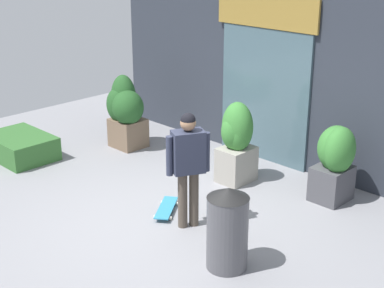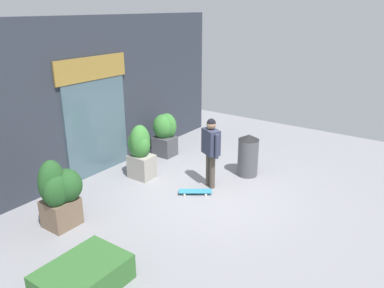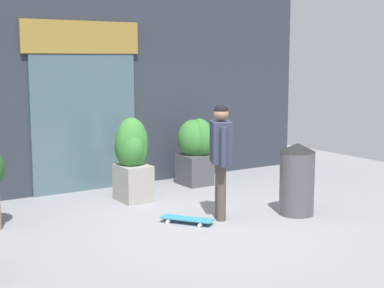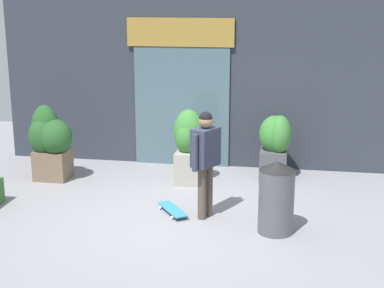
{
  "view_description": "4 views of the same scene",
  "coord_description": "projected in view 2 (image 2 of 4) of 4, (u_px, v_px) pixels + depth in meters",
  "views": [
    {
      "loc": [
        5.36,
        -4.82,
        3.81
      ],
      "look_at": [
        0.1,
        0.47,
        1.05
      ],
      "focal_mm": 53.8,
      "sensor_mm": 36.0,
      "label": 1
    },
    {
      "loc": [
        -6.43,
        -4.11,
        3.93
      ],
      "look_at": [
        0.1,
        0.47,
        1.05
      ],
      "focal_mm": 35.84,
      "sensor_mm": 36.0,
      "label": 2
    },
    {
      "loc": [
        -4.29,
        -6.29,
        2.24
      ],
      "look_at": [
        0.1,
        0.47,
        1.05
      ],
      "focal_mm": 54.36,
      "sensor_mm": 36.0,
      "label": 3
    },
    {
      "loc": [
        1.55,
        -7.94,
        3.25
      ],
      "look_at": [
        0.1,
        0.47,
        1.05
      ],
      "focal_mm": 53.93,
      "sensor_mm": 36.0,
      "label": 4
    }
  ],
  "objects": [
    {
      "name": "planter_box_left",
      "position": [
        165.0,
        131.0,
        10.5
      ],
      "size": [
        0.58,
        0.63,
        1.18
      ],
      "color": "#47474C",
      "rests_on": "ground_plane"
    },
    {
      "name": "trash_bin",
      "position": [
        248.0,
        155.0,
        9.28
      ],
      "size": [
        0.51,
        0.51,
        1.04
      ],
      "color": "#4C4C51",
      "rests_on": "ground_plane"
    },
    {
      "name": "planter_box_mid",
      "position": [
        140.0,
        149.0,
        9.08
      ],
      "size": [
        0.53,
        0.61,
        1.32
      ],
      "color": "gray",
      "rests_on": "ground_plane"
    },
    {
      "name": "building_facade",
      "position": [
        106.0,
        95.0,
        9.48
      ],
      "size": [
        8.15,
        0.31,
        3.74
      ],
      "color": "#2D333D",
      "rests_on": "ground_plane"
    },
    {
      "name": "skateboarder",
      "position": [
        211.0,
        146.0,
        8.52
      ],
      "size": [
        0.43,
        0.54,
        1.62
      ],
      "rotation": [
        0.0,
        0.0,
        2.66
      ],
      "color": "#4C4238",
      "rests_on": "ground_plane"
    },
    {
      "name": "hedge_ledge",
      "position": [
        83.0,
        277.0,
        5.58
      ],
      "size": [
        1.26,
        0.9,
        0.41
      ],
      "primitive_type": "cube",
      "color": "#33662D",
      "rests_on": "ground_plane"
    },
    {
      "name": "ground_plane",
      "position": [
        207.0,
        193.0,
        8.51
      ],
      "size": [
        12.0,
        12.0,
        0.0
      ],
      "primitive_type": "plane",
      "color": "gray"
    },
    {
      "name": "planter_box_right",
      "position": [
        59.0,
        192.0,
        7.02
      ],
      "size": [
        0.78,
        0.64,
        1.36
      ],
      "color": "brown",
      "rests_on": "ground_plane"
    },
    {
      "name": "skateboard",
      "position": [
        195.0,
        191.0,
        8.47
      ],
      "size": [
        0.59,
        0.72,
        0.08
      ],
      "rotation": [
        0.0,
        0.0,
        2.18
      ],
      "color": "teal",
      "rests_on": "ground_plane"
    }
  ]
}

